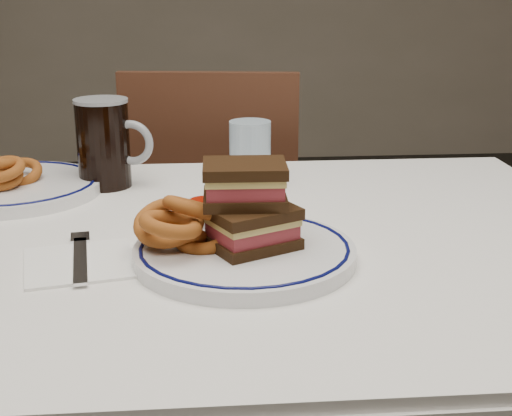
{
  "coord_description": "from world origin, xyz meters",
  "views": [
    {
      "loc": [
        0.02,
        -0.97,
        1.1
      ],
      "look_at": [
        0.09,
        -0.09,
        0.82
      ],
      "focal_mm": 50.0,
      "sensor_mm": 36.0,
      "label": 1
    }
  ],
  "objects": [
    {
      "name": "onion_rings_far",
      "position": [
        -0.32,
        0.23,
        0.8
      ],
      "size": [
        0.13,
        0.14,
        0.08
      ],
      "color": "brown",
      "rests_on": "far_plate"
    },
    {
      "name": "chair_far",
      "position": [
        0.06,
        0.78,
        0.49
      ],
      "size": [
        0.46,
        0.46,
        0.9
      ],
      "color": "#452516",
      "rests_on": "floor"
    },
    {
      "name": "dining_table",
      "position": [
        0.0,
        0.0,
        0.64
      ],
      "size": [
        1.27,
        0.87,
        0.75
      ],
      "color": "white",
      "rests_on": "floor"
    },
    {
      "name": "water_glass",
      "position": [
        0.11,
        0.26,
        0.81
      ],
      "size": [
        0.07,
        0.07,
        0.12
      ],
      "primitive_type": "cylinder",
      "color": "#A9C3DA",
      "rests_on": "dining_table"
    },
    {
      "name": "main_plate",
      "position": [
        0.07,
        -0.1,
        0.76
      ],
      "size": [
        0.29,
        0.29,
        0.02
      ],
      "color": "white",
      "rests_on": "dining_table"
    },
    {
      "name": "onion_rings_main",
      "position": [
        -0.01,
        -0.09,
        0.8
      ],
      "size": [
        0.14,
        0.13,
        0.1
      ],
      "color": "brown",
      "rests_on": "main_plate"
    },
    {
      "name": "ketchup_ramekin",
      "position": [
        0.02,
        0.0,
        0.79
      ],
      "size": [
        0.06,
        0.06,
        0.03
      ],
      "color": "white",
      "rests_on": "main_plate"
    },
    {
      "name": "far_plate",
      "position": [
        -0.3,
        0.24,
        0.76
      ],
      "size": [
        0.3,
        0.3,
        0.02
      ],
      "color": "white",
      "rests_on": "dining_table"
    },
    {
      "name": "napkin_fork",
      "position": [
        -0.14,
        -0.09,
        0.75
      ],
      "size": [
        0.17,
        0.19,
        0.01
      ],
      "color": "white",
      "rests_on": "dining_table"
    },
    {
      "name": "reuben_sandwich",
      "position": [
        0.08,
        -0.09,
        0.82
      ],
      "size": [
        0.13,
        0.12,
        0.11
      ],
      "color": "black",
      "rests_on": "main_plate"
    },
    {
      "name": "beer_mug",
      "position": [
        -0.15,
        0.28,
        0.83
      ],
      "size": [
        0.14,
        0.09,
        0.16
      ],
      "color": "black",
      "rests_on": "dining_table"
    }
  ]
}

